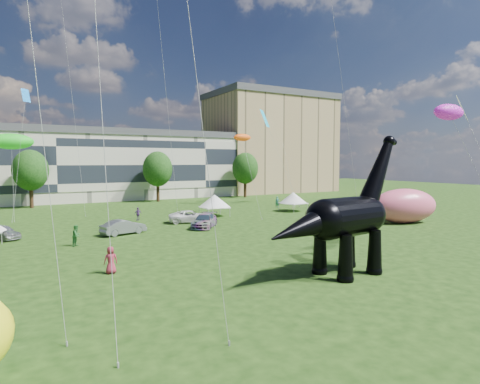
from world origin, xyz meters
TOP-DOWN VIEW (x-y plane):
  - ground at (0.00, 0.00)m, footprint 220.00×220.00m
  - terrace_row at (-8.00, 62.00)m, footprint 78.00×11.00m
  - apartment_block at (40.00, 65.00)m, footprint 28.00×18.00m
  - tree_mid_left at (-12.00, 53.00)m, footprint 5.20×5.20m
  - tree_mid_right at (8.00, 53.00)m, footprint 5.20×5.20m
  - tree_far_right at (26.00, 53.00)m, footprint 5.20×5.20m
  - dinosaur_sculpture at (3.31, 2.33)m, footprint 11.30×3.40m
  - car_silver at (-15.44, 26.22)m, footprint 3.41×4.20m
  - car_grey at (-5.20, 23.33)m, footprint 4.63×2.67m
  - car_white at (3.46, 27.11)m, footprint 5.55×3.69m
  - car_dark at (3.39, 23.10)m, footprint 4.75×5.24m
  - gazebo_near at (8.28, 30.69)m, footprint 4.24×4.24m
  - gazebo_far at (20.47, 29.95)m, footprint 4.57×4.57m
  - inflatable_pink at (24.84, 14.65)m, footprint 8.79×6.10m
  - visitors at (-2.31, 15.92)m, footprint 50.01×45.04m
  - kites at (-8.63, 33.90)m, footprint 58.45×43.51m

SIDE VIEW (x-z plane):
  - ground at x=0.00m, z-range 0.00..0.00m
  - car_silver at x=-15.44m, z-range 0.00..1.34m
  - car_white at x=3.46m, z-range 0.00..1.42m
  - car_grey at x=-5.20m, z-range 0.00..1.44m
  - car_dark at x=3.39m, z-range 0.00..1.47m
  - visitors at x=-2.31m, z-range -0.08..1.81m
  - gazebo_far at x=20.47m, z-range 0.55..3.28m
  - gazebo_near at x=8.28m, z-range 0.57..3.41m
  - inflatable_pink at x=24.84m, z-range 0.00..3.99m
  - dinosaur_sculpture at x=3.31m, z-range -1.13..8.08m
  - terrace_row at x=-8.00m, z-range 0.00..12.00m
  - tree_mid_left at x=-12.00m, z-range 1.57..11.01m
  - tree_mid_right at x=8.00m, z-range 1.57..11.01m
  - tree_far_right at x=26.00m, z-range 1.57..11.01m
  - apartment_block at x=40.00m, z-range 0.00..22.00m
  - kites at x=-8.63m, z-range 3.78..34.56m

